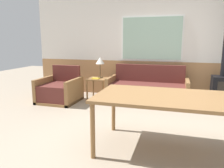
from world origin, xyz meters
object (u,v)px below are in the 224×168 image
object	(u,v)px
table_lamp	(100,61)
side_table	(98,82)
couch	(147,91)
dining_table	(172,101)
wood_stove	(223,77)
armchair	(60,91)

from	to	relation	value
table_lamp	side_table	bearing A→B (deg)	-115.69
couch	side_table	bearing A→B (deg)	-177.76
dining_table	wood_stove	xyz separation A→B (m)	(1.05, 2.48, -0.03)
armchair	side_table	world-z (taller)	armchair
table_lamp	dining_table	size ratio (longest dim) A/B	0.27
side_table	table_lamp	bearing A→B (deg)	64.31
table_lamp	armchair	bearing A→B (deg)	-143.75
armchair	wood_stove	world-z (taller)	wood_stove
armchair	dining_table	distance (m)	3.21
side_table	wood_stove	bearing A→B (deg)	3.91
side_table	wood_stove	world-z (taller)	wood_stove
couch	table_lamp	xyz separation A→B (m)	(-1.21, 0.03, 0.68)
couch	dining_table	size ratio (longest dim) A/B	0.97
armchair	wood_stove	distance (m)	3.79
wood_stove	side_table	bearing A→B (deg)	-176.09
couch	side_table	distance (m)	1.26
dining_table	table_lamp	bearing A→B (deg)	127.52
armchair	side_table	bearing A→B (deg)	29.46
armchair	table_lamp	xyz separation A→B (m)	(0.83, 0.61, 0.69)
couch	wood_stove	world-z (taller)	wood_stove
couch	dining_table	xyz separation A→B (m)	(0.61, -2.33, 0.42)
couch	wood_stove	size ratio (longest dim) A/B	0.76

